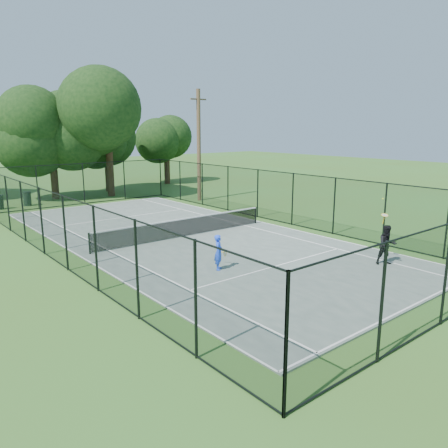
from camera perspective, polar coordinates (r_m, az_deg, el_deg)
ground at (r=22.41m, az=-5.20°, el=-1.77°), size 120.00×120.00×0.00m
tennis_court at (r=22.40m, az=-5.21°, el=-1.70°), size 11.00×24.00×0.06m
tennis_net at (r=22.27m, az=-5.23°, el=-0.33°), size 10.08×0.08×0.95m
fence at (r=22.09m, az=-5.28°, el=2.00°), size 13.10×26.10×3.00m
tree_near_left at (r=36.60m, az=-21.72°, el=11.01°), size 6.37×6.37×8.31m
tree_near_mid at (r=36.82m, az=-14.91°, el=11.65°), size 6.48×6.48×8.48m
tree_near_right at (r=39.94m, az=-15.11°, el=10.64°), size 5.15×5.15×7.10m
tree_far_right at (r=44.05m, az=-7.54°, el=10.19°), size 4.67×4.67×6.17m
trash_bin_right at (r=34.36m, az=-24.32°, el=3.03°), size 0.58×0.58×1.02m
utility_pole at (r=33.44m, az=-3.31°, el=10.25°), size 1.40×0.30×8.29m
player_blue at (r=17.01m, az=-0.70°, el=-3.70°), size 0.88×0.60×1.40m
player_black at (r=18.81m, az=20.52°, el=-2.56°), size 1.09×1.17×2.59m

